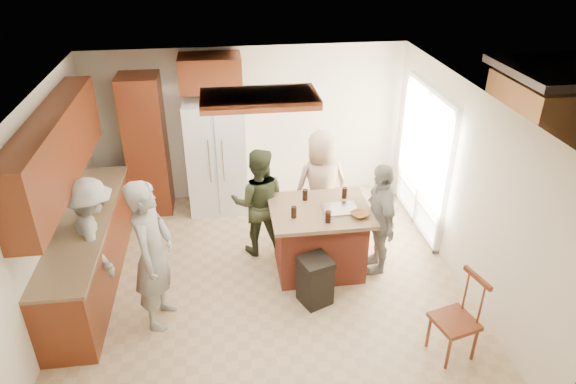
{
  "coord_description": "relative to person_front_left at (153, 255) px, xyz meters",
  "views": [
    {
      "loc": [
        -0.42,
        -5.27,
        4.25
      ],
      "look_at": [
        0.34,
        0.36,
        1.15
      ],
      "focal_mm": 32.0,
      "sensor_mm": 36.0,
      "label": 1
    }
  ],
  "objects": [
    {
      "name": "person_counter",
      "position": [
        -0.76,
        0.67,
        -0.14
      ],
      "size": [
        0.83,
        1.11,
        1.56
      ],
      "primitive_type": "imported",
      "rotation": [
        0.0,
        0.0,
        1.98
      ],
      "color": "#999991",
      "rests_on": "ground"
    },
    {
      "name": "trash_bin",
      "position": [
        1.85,
        0.06,
        -0.6
      ],
      "size": [
        0.46,
        0.46,
        0.63
      ],
      "color": "black",
      "rests_on": "ground"
    },
    {
      "name": "person_behind_left",
      "position": [
        1.27,
        1.25,
        -0.14
      ],
      "size": [
        0.8,
        0.54,
        1.56
      ],
      "primitive_type": "imported",
      "rotation": [
        0.0,
        0.0,
        3.05
      ],
      "color": "#2F3720",
      "rests_on": "ground"
    },
    {
      "name": "room_shell",
      "position": [
        5.65,
        2.11,
        -0.05
      ],
      "size": [
        8.0,
        5.2,
        5.0
      ],
      "color": "tan",
      "rests_on": "ground"
    },
    {
      "name": "kitchen_island",
      "position": [
        2.02,
        0.72,
        -0.45
      ],
      "size": [
        1.28,
        1.03,
        0.93
      ],
      "color": "#993B27",
      "rests_on": "ground"
    },
    {
      "name": "back_wall_units",
      "position": [
        -0.06,
        2.67,
        0.46
      ],
      "size": [
        1.8,
        0.6,
        2.45
      ],
      "color": "maroon",
      "rests_on": "ground"
    },
    {
      "name": "person_side_right",
      "position": [
        2.79,
        0.64,
        -0.15
      ],
      "size": [
        0.47,
        0.91,
        1.55
      ],
      "primitive_type": "imported",
      "rotation": [
        0.0,
        0.0,
        -1.58
      ],
      "color": "#97978F",
      "rests_on": "ground"
    },
    {
      "name": "island_items",
      "position": [
        2.23,
        0.63,
        0.05
      ],
      "size": [
        0.99,
        0.69,
        0.15
      ],
      "color": "silver",
      "rests_on": "kitchen_island"
    },
    {
      "name": "left_cabinetry",
      "position": [
        -0.97,
        0.87,
        0.04
      ],
      "size": [
        0.64,
        3.0,
        2.3
      ],
      "color": "maroon",
      "rests_on": "ground"
    },
    {
      "name": "person_front_left",
      "position": [
        0.0,
        0.0,
        0.0
      ],
      "size": [
        0.62,
        0.76,
        1.84
      ],
      "primitive_type": "imported",
      "rotation": [
        0.0,
        0.0,
        1.36
      ],
      "color": "gray",
      "rests_on": "ground"
    },
    {
      "name": "refrigerator",
      "position": [
        0.73,
        2.59,
        -0.02
      ],
      "size": [
        0.9,
        0.76,
        1.8
      ],
      "color": "white",
      "rests_on": "ground"
    },
    {
      "name": "person_behind_right",
      "position": [
        2.19,
        1.53,
        -0.1
      ],
      "size": [
        0.88,
        0.64,
        1.65
      ],
      "primitive_type": "imported",
      "rotation": [
        0.0,
        0.0,
        3.3
      ],
      "color": "tan",
      "rests_on": "ground"
    },
    {
      "name": "spindle_chair",
      "position": [
        3.18,
        -0.97,
        -0.47
      ],
      "size": [
        0.51,
        0.51,
        0.99
      ],
      "color": "maroon",
      "rests_on": "ground"
    }
  ]
}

